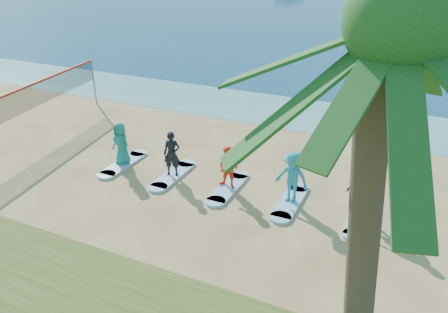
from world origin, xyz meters
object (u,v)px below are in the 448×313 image
at_px(paddleboard, 350,98).
at_px(student_3, 292,177).
at_px(student_1, 172,154).
at_px(student_2, 228,168).
at_px(surfboard_3, 290,202).
at_px(surfboard_2, 228,188).
at_px(surfboard_0, 123,164).
at_px(palm_tree, 400,26).
at_px(volleyball_net, 38,94).
at_px(surfboard_1, 173,175).
at_px(student_0, 121,143).
at_px(surfboard_4, 360,218).
at_px(student_4, 364,193).
at_px(paddleboarder, 351,85).

bearing_deg(paddleboard, student_3, -95.94).
xyz_separation_m(student_1, student_3, (4.61, 0.00, 0.05)).
relative_size(student_2, surfboard_3, 0.70).
bearing_deg(student_1, student_2, -18.59).
relative_size(paddleboard, surfboard_2, 1.36).
bearing_deg(surfboard_0, palm_tree, -32.29).
bearing_deg(volleyball_net, palm_tree, -25.99).
bearing_deg(surfboard_1, student_0, 180.00).
relative_size(surfboard_2, surfboard_3, 1.00).
height_order(surfboard_3, student_3, student_3).
relative_size(surfboard_0, surfboard_4, 1.00).
bearing_deg(palm_tree, surfboard_4, 95.70).
xyz_separation_m(paddleboard, student_2, (-2.04, -12.34, 0.80)).
distance_m(volleyball_net, surfboard_0, 5.77).
relative_size(student_1, student_4, 0.95).
bearing_deg(student_0, student_4, 12.60).
bearing_deg(surfboard_3, student_2, 180.00).
relative_size(surfboard_0, student_1, 1.29).
xyz_separation_m(volleyball_net, paddleboard, (11.98, 11.16, -1.84)).
distance_m(surfboard_2, student_4, 4.70).
bearing_deg(student_0, student_2, 12.60).
distance_m(paddleboard, student_1, 13.11).
xyz_separation_m(paddleboarder, student_2, (-2.04, -12.34, -0.02)).
relative_size(paddleboard, surfboard_4, 1.36).
bearing_deg(surfboard_1, paddleboarder, 70.62).
distance_m(surfboard_1, surfboard_3, 4.61).
bearing_deg(surfboard_1, volleyball_net, 171.23).
height_order(paddleboarder, surfboard_1, paddleboarder).
relative_size(surfboard_2, student_2, 1.42).
relative_size(volleyball_net, student_2, 5.81).
height_order(student_0, surfboard_1, student_0).
bearing_deg(palm_tree, surfboard_2, 130.07).
height_order(student_1, student_3, student_3).
xyz_separation_m(volleyball_net, surfboard_4, (14.55, -1.18, -1.86)).
xyz_separation_m(surfboard_4, student_4, (0.00, 0.00, 0.94)).
bearing_deg(student_3, palm_tree, -55.51).
height_order(paddleboard, student_1, student_1).
bearing_deg(surfboard_3, student_0, 180.00).
bearing_deg(student_1, surfboard_2, -18.59).
bearing_deg(surfboard_2, student_4, 0.00).
bearing_deg(student_0, paddleboard, 74.29).
bearing_deg(student_4, paddleboarder, 87.96).
relative_size(surfboard_0, surfboard_2, 1.00).
distance_m(palm_tree, surfboard_2, 10.63).
relative_size(surfboard_2, surfboard_4, 1.00).
relative_size(volleyball_net, student_3, 4.98).
bearing_deg(surfboard_0, paddleboarder, 61.69).
bearing_deg(surfboard_1, student_3, 0.00).
relative_size(surfboard_0, student_4, 1.23).
height_order(palm_tree, student_0, palm_tree).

